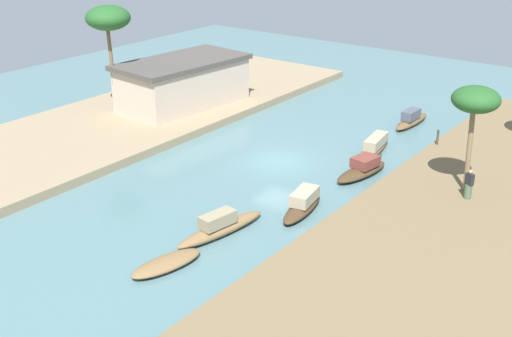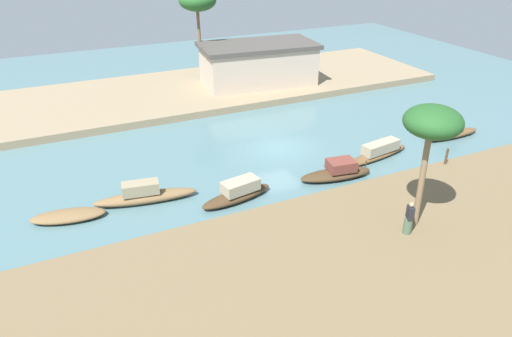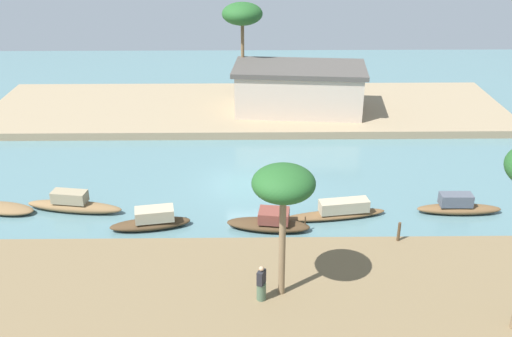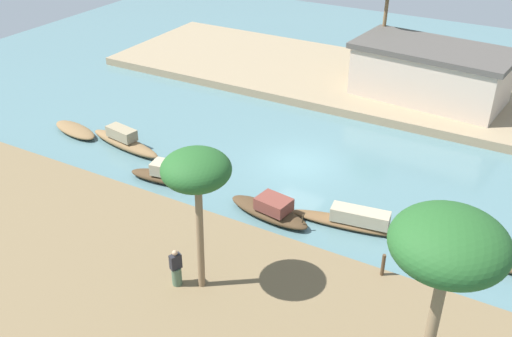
{
  "view_description": "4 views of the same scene",
  "coord_description": "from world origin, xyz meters",
  "px_view_note": "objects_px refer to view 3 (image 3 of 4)",
  "views": [
    {
      "loc": [
        -29.95,
        -20.65,
        14.75
      ],
      "look_at": [
        -2.54,
        -0.22,
        0.44
      ],
      "focal_mm": 46.26,
      "sensor_mm": 36.0,
      "label": 1
    },
    {
      "loc": [
        -12.36,
        -23.45,
        12.44
      ],
      "look_at": [
        -3.07,
        -3.33,
        0.72
      ],
      "focal_mm": 32.4,
      "sensor_mm": 36.0,
      "label": 2
    },
    {
      "loc": [
        0.08,
        -30.06,
        15.14
      ],
      "look_at": [
        0.47,
        -0.15,
        1.05
      ],
      "focal_mm": 41.17,
      "sensor_mm": 36.0,
      "label": 3
    },
    {
      "loc": [
        11.27,
        -24.18,
        14.99
      ],
      "look_at": [
        -1.18,
        -2.31,
        0.54
      ],
      "focal_mm": 40.75,
      "sensor_mm": 36.0,
      "label": 4
    }
  ],
  "objects_px": {
    "sampan_with_tall_canopy": "(338,211)",
    "sampan_downstream_large": "(458,206)",
    "palm_tree_right_tall": "(242,15)",
    "riverside_building": "(299,88)",
    "person_on_near_bank": "(261,285)",
    "sampan_midstream": "(73,204)",
    "sampan_open_hull": "(270,222)",
    "sampan_foreground": "(152,221)",
    "palm_tree_left_near": "(284,186)",
    "mooring_post": "(399,232)",
    "sampan_upstream_small": "(3,208)"
  },
  "relations": [
    {
      "from": "mooring_post",
      "to": "palm_tree_left_near",
      "type": "relative_size",
      "value": 0.17
    },
    {
      "from": "sampan_downstream_large",
      "to": "riverside_building",
      "type": "height_order",
      "value": "riverside_building"
    },
    {
      "from": "palm_tree_right_tall",
      "to": "sampan_midstream",
      "type": "bearing_deg",
      "value": -117.63
    },
    {
      "from": "sampan_midstream",
      "to": "palm_tree_right_tall",
      "type": "relative_size",
      "value": 0.71
    },
    {
      "from": "sampan_open_hull",
      "to": "palm_tree_right_tall",
      "type": "bearing_deg",
      "value": 102.41
    },
    {
      "from": "sampan_with_tall_canopy",
      "to": "palm_tree_right_tall",
      "type": "height_order",
      "value": "palm_tree_right_tall"
    },
    {
      "from": "sampan_downstream_large",
      "to": "person_on_near_bank",
      "type": "bearing_deg",
      "value": -142.46
    },
    {
      "from": "riverside_building",
      "to": "person_on_near_bank",
      "type": "bearing_deg",
      "value": -92.74
    },
    {
      "from": "sampan_upstream_small",
      "to": "palm_tree_left_near",
      "type": "bearing_deg",
      "value": -16.7
    },
    {
      "from": "sampan_foreground",
      "to": "riverside_building",
      "type": "distance_m",
      "value": 18.1
    },
    {
      "from": "sampan_with_tall_canopy",
      "to": "sampan_open_hull",
      "type": "bearing_deg",
      "value": -171.53
    },
    {
      "from": "sampan_midstream",
      "to": "sampan_with_tall_canopy",
      "type": "distance_m",
      "value": 13.78
    },
    {
      "from": "mooring_post",
      "to": "palm_tree_right_tall",
      "type": "height_order",
      "value": "palm_tree_right_tall"
    },
    {
      "from": "sampan_with_tall_canopy",
      "to": "person_on_near_bank",
      "type": "distance_m",
      "value": 8.43
    },
    {
      "from": "sampan_with_tall_canopy",
      "to": "sampan_downstream_large",
      "type": "height_order",
      "value": "sampan_downstream_large"
    },
    {
      "from": "palm_tree_right_tall",
      "to": "sampan_with_tall_canopy",
      "type": "bearing_deg",
      "value": -74.15
    },
    {
      "from": "palm_tree_left_near",
      "to": "palm_tree_right_tall",
      "type": "relative_size",
      "value": 0.75
    },
    {
      "from": "sampan_midstream",
      "to": "mooring_post",
      "type": "height_order",
      "value": "mooring_post"
    },
    {
      "from": "sampan_foreground",
      "to": "sampan_open_hull",
      "type": "xyz_separation_m",
      "value": [
        5.85,
        -0.2,
        -0.03
      ]
    },
    {
      "from": "sampan_midstream",
      "to": "mooring_post",
      "type": "distance_m",
      "value": 16.56
    },
    {
      "from": "sampan_downstream_large",
      "to": "person_on_near_bank",
      "type": "distance_m",
      "value": 12.96
    },
    {
      "from": "sampan_open_hull",
      "to": "palm_tree_right_tall",
      "type": "distance_m",
      "value": 19.89
    },
    {
      "from": "sampan_open_hull",
      "to": "sampan_upstream_small",
      "type": "xyz_separation_m",
      "value": [
        -13.87,
        1.91,
        -0.17
      ]
    },
    {
      "from": "person_on_near_bank",
      "to": "palm_tree_left_near",
      "type": "height_order",
      "value": "palm_tree_left_near"
    },
    {
      "from": "sampan_foreground",
      "to": "palm_tree_left_near",
      "type": "bearing_deg",
      "value": -54.25
    },
    {
      "from": "sampan_with_tall_canopy",
      "to": "riverside_building",
      "type": "xyz_separation_m",
      "value": [
        -0.88,
        14.96,
        1.84
      ]
    },
    {
      "from": "sampan_midstream",
      "to": "riverside_building",
      "type": "relative_size",
      "value": 0.53
    },
    {
      "from": "sampan_upstream_small",
      "to": "sampan_open_hull",
      "type": "bearing_deg",
      "value": 3.88
    },
    {
      "from": "sampan_downstream_large",
      "to": "palm_tree_left_near",
      "type": "height_order",
      "value": "palm_tree_left_near"
    },
    {
      "from": "sampan_downstream_large",
      "to": "sampan_upstream_small",
      "type": "relative_size",
      "value": 1.21
    },
    {
      "from": "palm_tree_right_tall",
      "to": "riverside_building",
      "type": "bearing_deg",
      "value": -32.61
    },
    {
      "from": "sampan_midstream",
      "to": "person_on_near_bank",
      "type": "bearing_deg",
      "value": -31.34
    },
    {
      "from": "sampan_foreground",
      "to": "riverside_building",
      "type": "xyz_separation_m",
      "value": [
        8.52,
        15.86,
        1.8
      ]
    },
    {
      "from": "sampan_with_tall_canopy",
      "to": "riverside_building",
      "type": "bearing_deg",
      "value": 84.57
    },
    {
      "from": "sampan_with_tall_canopy",
      "to": "sampan_downstream_large",
      "type": "relative_size",
      "value": 1.24
    },
    {
      "from": "person_on_near_bank",
      "to": "mooring_post",
      "type": "bearing_deg",
      "value": -31.93
    },
    {
      "from": "mooring_post",
      "to": "palm_tree_left_near",
      "type": "distance_m",
      "value": 8.04
    },
    {
      "from": "sampan_foreground",
      "to": "sampan_downstream_large",
      "type": "distance_m",
      "value": 15.74
    },
    {
      "from": "sampan_foreground",
      "to": "sampan_upstream_small",
      "type": "distance_m",
      "value": 8.2
    },
    {
      "from": "sampan_downstream_large",
      "to": "palm_tree_right_tall",
      "type": "relative_size",
      "value": 0.59
    },
    {
      "from": "sampan_downstream_large",
      "to": "sampan_midstream",
      "type": "bearing_deg",
      "value": 179.6
    },
    {
      "from": "sampan_midstream",
      "to": "sampan_foreground",
      "type": "distance_m",
      "value": 4.7
    },
    {
      "from": "person_on_near_bank",
      "to": "palm_tree_right_tall",
      "type": "relative_size",
      "value": 0.21
    },
    {
      "from": "sampan_foreground",
      "to": "palm_tree_left_near",
      "type": "distance_m",
      "value": 9.84
    },
    {
      "from": "mooring_post",
      "to": "palm_tree_left_near",
      "type": "height_order",
      "value": "palm_tree_left_near"
    },
    {
      "from": "sampan_midstream",
      "to": "sampan_open_hull",
      "type": "relative_size",
      "value": 1.23
    },
    {
      "from": "sampan_downstream_large",
      "to": "sampan_upstream_small",
      "type": "distance_m",
      "value": 23.71
    },
    {
      "from": "sampan_open_hull",
      "to": "palm_tree_left_near",
      "type": "relative_size",
      "value": 0.77
    },
    {
      "from": "sampan_with_tall_canopy",
      "to": "sampan_foreground",
      "type": "distance_m",
      "value": 9.44
    },
    {
      "from": "sampan_downstream_large",
      "to": "sampan_with_tall_canopy",
      "type": "bearing_deg",
      "value": -175.49
    }
  ]
}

